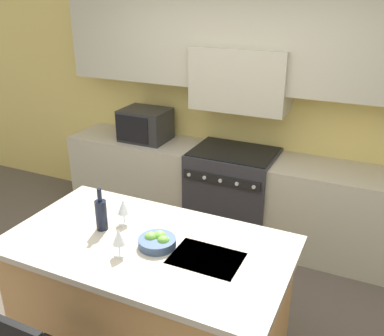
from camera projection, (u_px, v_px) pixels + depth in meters
The scene contains 10 objects.
ground_plane at pixel (155, 336), 3.27m from camera, with size 10.00×10.00×0.00m, color brown.
back_cabinetry at pixel (246, 81), 4.26m from camera, with size 10.00×0.46×2.70m.
back_counter at pixel (233, 194), 4.50m from camera, with size 3.78×0.62×0.91m.
range_stove at pixel (232, 193), 4.47m from camera, with size 0.85×0.70×0.95m.
microwave at pixel (145, 125), 4.66m from camera, with size 0.50×0.41×0.34m.
kitchen_island at pixel (150, 297), 3.01m from camera, with size 1.90×1.05×0.91m.
wine_bottle at pixel (101, 214), 2.94m from camera, with size 0.08×0.08×0.31m.
wine_glass_near at pixel (119, 238), 2.64m from camera, with size 0.08×0.08×0.19m.
wine_glass_far at pixel (123, 208), 3.00m from camera, with size 0.08×0.08×0.19m.
fruit_bowl at pixel (157, 241), 2.78m from camera, with size 0.25×0.25×0.09m.
Camera 1 is at (1.32, -2.15, 2.47)m, focal length 40.00 mm.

